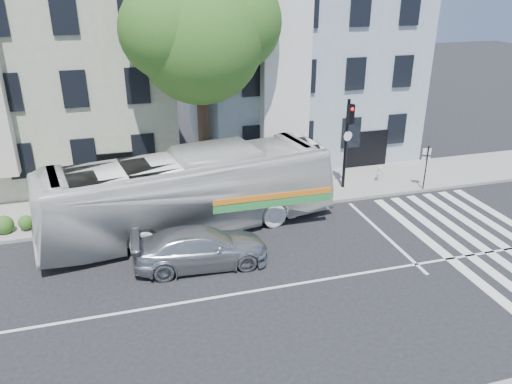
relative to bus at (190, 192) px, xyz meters
name	(u,v)px	position (x,y,z in m)	size (l,w,h in m)	color
ground	(252,291)	(1.26, -5.20, -1.75)	(120.00, 120.00, 0.00)	black
sidewalk_far	(209,199)	(1.26, 2.80, -1.68)	(80.00, 4.00, 0.15)	gray
building_left	(51,70)	(-5.74, 9.80, 3.75)	(12.00, 10.00, 11.00)	#9DA88C
building_right	(297,59)	(8.26, 9.80, 3.75)	(12.00, 10.00, 11.00)	#8D9FA8
street_tree	(200,32)	(1.32, 3.54, 6.08)	(7.30, 5.90, 11.10)	#2D2116
bus	(190,192)	(0.00, 0.00, 0.00)	(12.58, 2.94, 3.50)	silver
sedan	(201,247)	(-0.11, -2.94, -1.02)	(5.07, 2.06, 1.47)	#B5B8BC
hedge	(89,215)	(-4.28, 1.60, -1.25)	(8.50, 0.84, 0.70)	#396821
traffic_signal	(348,133)	(8.17, 2.17, 1.28)	(0.48, 0.55, 4.70)	black
fire_hydrant	(380,173)	(10.38, 2.49, -1.18)	(0.47, 0.29, 0.83)	#B3B3AF
far_sign_pole	(426,161)	(11.98, 0.95, -0.13)	(0.40, 0.22, 2.29)	black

